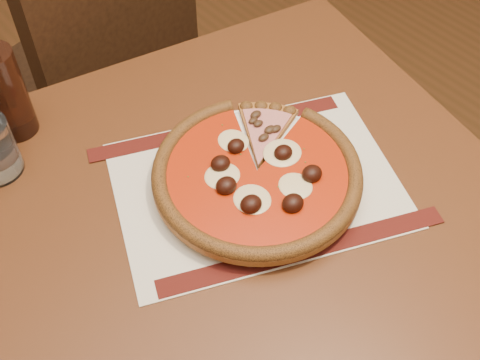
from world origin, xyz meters
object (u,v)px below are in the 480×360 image
at_px(chair_far, 98,69).
at_px(pizza, 257,172).
at_px(plate, 257,180).
at_px(table, 248,237).
at_px(bottle, 3,89).

xyz_separation_m(chair_far, pizza, (-0.06, -0.65, 0.25)).
height_order(chair_far, plate, chair_far).
bearing_deg(table, chair_far, 82.44).
relative_size(chair_far, plate, 3.11).
height_order(table, bottle, bottle).
height_order(plate, pizza, pizza).
relative_size(chair_far, bottle, 4.08).
xyz_separation_m(table, pizza, (0.03, 0.01, 0.13)).
height_order(chair_far, bottle, bottle).
distance_m(plate, pizza, 0.02).
relative_size(plate, pizza, 0.94).
height_order(table, pizza, pizza).
distance_m(plate, bottle, 0.43).
bearing_deg(table, bottle, 118.72).
bearing_deg(plate, chair_far, 84.85).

